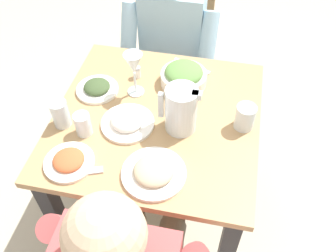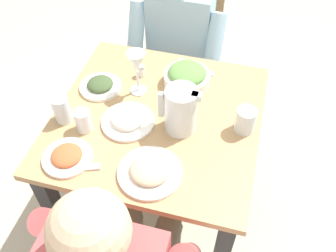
% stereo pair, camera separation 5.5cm
% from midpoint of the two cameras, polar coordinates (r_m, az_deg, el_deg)
% --- Properties ---
extents(ground_plane, '(8.00, 8.00, 0.00)m').
position_cam_midpoint_polar(ground_plane, '(2.06, -0.43, -12.69)').
color(ground_plane, '#B7AD99').
extents(dining_table, '(0.81, 0.81, 0.74)m').
position_cam_midpoint_polar(dining_table, '(1.56, -0.55, -1.96)').
color(dining_table, tan).
rests_on(dining_table, ground_plane).
extents(chair_near, '(0.40, 0.40, 0.85)m').
position_cam_midpoint_polar(chair_near, '(2.20, 3.23, 11.25)').
color(chair_near, '#997047').
rests_on(chair_near, ground_plane).
extents(diner_near, '(0.48, 0.53, 1.15)m').
position_cam_midpoint_polar(diner_near, '(1.96, 2.06, 11.19)').
color(diner_near, '#9EC6E0').
rests_on(diner_near, ground_plane).
extents(water_pitcher, '(0.16, 0.12, 0.19)m').
position_cam_midpoint_polar(water_pitcher, '(1.35, 3.16, 2.50)').
color(water_pitcher, silver).
rests_on(water_pitcher, dining_table).
extents(salad_bowl, '(0.20, 0.20, 0.09)m').
position_cam_midpoint_polar(salad_bowl, '(1.57, 4.00, 7.68)').
color(salad_bowl, white).
rests_on(salad_bowl, dining_table).
extents(plate_yoghurt, '(0.21, 0.21, 0.06)m').
position_cam_midpoint_polar(plate_yoghurt, '(1.42, -5.19, 0.98)').
color(plate_yoghurt, white).
rests_on(plate_yoghurt, dining_table).
extents(plate_dolmas, '(0.18, 0.18, 0.04)m').
position_cam_midpoint_polar(plate_dolmas, '(1.58, -9.51, 6.25)').
color(plate_dolmas, white).
rests_on(plate_dolmas, dining_table).
extents(plate_rice_curry, '(0.18, 0.18, 0.04)m').
position_cam_midpoint_polar(plate_rice_curry, '(1.35, -14.32, -4.64)').
color(plate_rice_curry, white).
rests_on(plate_rice_curry, dining_table).
extents(plate_beans, '(0.23, 0.23, 0.05)m').
position_cam_midpoint_polar(plate_beans, '(1.27, -1.59, -7.05)').
color(plate_beans, white).
rests_on(plate_beans, dining_table).
extents(water_glass_center, '(0.08, 0.08, 0.10)m').
position_cam_midpoint_polar(water_glass_center, '(1.41, 13.07, 0.85)').
color(water_glass_center, silver).
rests_on(water_glass_center, dining_table).
extents(water_glass_near_left, '(0.07, 0.07, 0.11)m').
position_cam_midpoint_polar(water_glass_near_left, '(1.45, -15.18, 2.53)').
color(water_glass_near_left, silver).
rests_on(water_glass_near_left, dining_table).
extents(water_glass_far_left, '(0.06, 0.06, 0.09)m').
position_cam_midpoint_polar(water_glass_far_left, '(1.41, -11.98, 0.81)').
color(water_glass_far_left, silver).
rests_on(water_glass_far_left, dining_table).
extents(wine_glass, '(0.08, 0.08, 0.20)m').
position_cam_midpoint_polar(wine_glass, '(1.47, -3.84, 9.52)').
color(wine_glass, silver).
rests_on(wine_glass, dining_table).
extents(salt_shaker, '(0.03, 0.03, 0.05)m').
position_cam_midpoint_polar(salt_shaker, '(1.62, -3.19, 8.56)').
color(salt_shaker, white).
rests_on(salt_shaker, dining_table).
extents(fork_near, '(0.17, 0.08, 0.01)m').
position_cam_midpoint_polar(fork_near, '(1.32, -13.02, -6.44)').
color(fork_near, silver).
rests_on(fork_near, dining_table).
extents(knife_near, '(0.18, 0.09, 0.01)m').
position_cam_midpoint_polar(knife_near, '(1.68, 5.39, 9.13)').
color(knife_near, silver).
rests_on(knife_near, dining_table).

